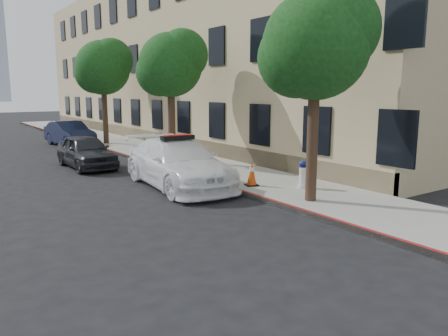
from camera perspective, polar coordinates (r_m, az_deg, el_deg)
name	(u,v)px	position (r m, az deg, el deg)	size (l,w,h in m)	color
ground	(182,205)	(12.08, -5.51, -4.89)	(120.00, 120.00, 0.00)	black
sidewalk	(148,151)	(22.43, -9.96, 2.15)	(3.20, 50.00, 0.15)	gray
curb_strip	(118,154)	(21.84, -13.62, 1.81)	(0.12, 50.00, 0.15)	maroon
building	(192,61)	(29.32, -4.25, 13.75)	(8.00, 36.00, 10.00)	tan
tree_near	(317,45)	(11.92, 12.06, 15.47)	(2.92, 2.82, 5.62)	black
tree_mid	(171,64)	(18.36, -6.90, 13.29)	(2.77, 2.64, 5.43)	black
tree_far	(103,67)	(25.70, -15.47, 12.57)	(3.10, 3.00, 5.81)	black
police_car	(178,163)	(14.31, -6.00, 0.65)	(2.59, 5.51, 1.70)	white
parked_car_mid	(86,151)	(18.63, -17.56, 2.08)	(1.58, 3.92, 1.34)	black
parked_car_far	(70,134)	(26.41, -19.51, 4.27)	(1.48, 4.25, 1.40)	#141832
fire_hydrant	(303,175)	(13.63, 10.30, -0.84)	(0.36, 0.33, 0.85)	silver
traffic_cone	(252,174)	(13.78, 3.65, -0.76)	(0.50, 0.50, 0.76)	black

